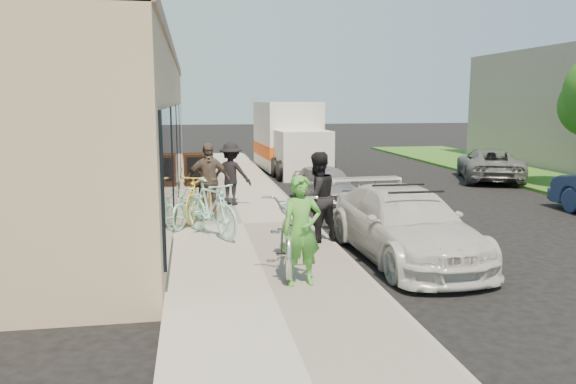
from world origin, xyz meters
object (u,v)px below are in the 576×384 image
moving_truck (290,141)px  woman_rider (301,231)px  bystander_a (231,174)px  cruiser_bike_b (191,205)px  man_standing (317,197)px  bystander_b (208,181)px  bike_rack (196,199)px  cruiser_bike_c (198,196)px  sandwich_board (194,169)px  sedan_silver (326,186)px  tandem_bike (289,227)px  far_car_gray (489,164)px  sedan_white (405,224)px  cruiser_bike_a (211,208)px

moving_truck → woman_rider: bearing=-102.0°
bystander_a → cruiser_bike_b: bearing=88.1°
man_standing → bystander_b: bystander_b is taller
bike_rack → moving_truck: size_ratio=0.14×
cruiser_bike_c → sandwich_board: bearing=108.6°
sandwich_board → sedan_silver: sandwich_board is taller
bike_rack → tandem_bike: bearing=-69.3°
sedan_silver → tandem_bike: tandem_bike is taller
moving_truck → bystander_b: size_ratio=3.30×
bystander_a → sandwich_board: bearing=-53.1°
far_car_gray → cruiser_bike_c: size_ratio=2.27×
woman_rider → cruiser_bike_b: woman_rider is taller
cruiser_bike_c → tandem_bike: bearing=-51.8°
sandwich_board → cruiser_bike_c: (0.05, -5.26, 0.02)m
man_standing → bike_rack: bearing=-69.5°
sedan_white → bystander_b: (-3.39, 3.38, 0.39)m
bystander_b → sedan_white: bearing=-50.7°
sedan_white → far_car_gray: bearing=50.9°
cruiser_bike_a → tandem_bike: bearing=-91.3°
sedan_white → bystander_a: bystander_a is taller
sandwich_board → moving_truck: size_ratio=0.18×
sedan_white → cruiser_bike_b: (-3.77, 2.72, -0.03)m
woman_rider → cruiser_bike_a: size_ratio=0.86×
cruiser_bike_b → bystander_b: bystander_b is taller
cruiser_bike_a → bystander_b: bearing=61.3°
bike_rack → cruiser_bike_a: (0.27, -1.58, 0.09)m
cruiser_bike_a → sedan_silver: bearing=19.4°
sedan_silver → far_car_gray: 7.89m
cruiser_bike_c → far_car_gray: bearing=47.5°
woman_rider → cruiser_bike_c: size_ratio=0.88×
bike_rack → sedan_white: (3.67, -3.27, 0.01)m
cruiser_bike_c → bystander_b: (0.22, 0.15, 0.32)m
woman_rider → cruiser_bike_a: 3.47m
bike_rack → tandem_bike: 4.13m
cruiser_bike_a → cruiser_bike_b: 1.10m
far_car_gray → tandem_bike: bearing=68.2°
woman_rider → bystander_b: bystander_b is taller
bystander_b → sandwich_board: bearing=87.2°
sedan_silver → man_standing: man_standing is taller
bystander_a → cruiser_bike_c: bearing=86.4°
bike_rack → woman_rider: woman_rider is taller
moving_truck → cruiser_bike_b: moving_truck is taller
bike_rack → sedan_white: sedan_white is taller
sandwich_board → bystander_b: (0.27, -5.11, 0.34)m
moving_truck → tandem_bike: (-2.37, -13.47, -0.44)m
bike_rack → cruiser_bike_b: 0.56m
bystander_b → cruiser_bike_a: bearing=-95.9°
sandwich_board → man_standing: (2.26, -7.56, 0.33)m
tandem_bike → bike_rack: bearing=119.8°
bike_rack → far_car_gray: size_ratio=0.19×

